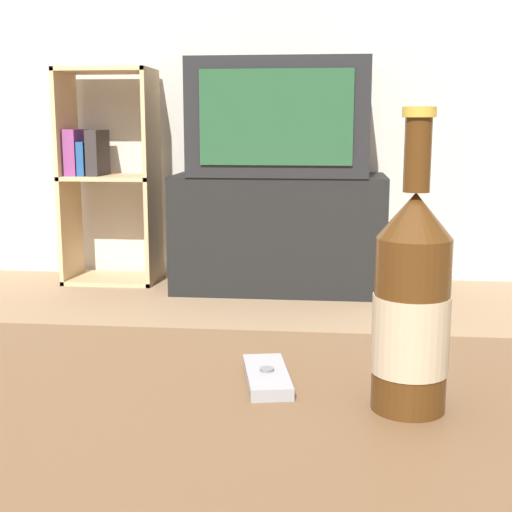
{
  "coord_description": "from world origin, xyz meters",
  "views": [
    {
      "loc": [
        0.18,
        -0.62,
        0.78
      ],
      "look_at": [
        0.07,
        0.38,
        0.59
      ],
      "focal_mm": 50.0,
      "sensor_mm": 36.0,
      "label": 1
    }
  ],
  "objects_px": {
    "television": "(280,118)",
    "beer_bottle": "(411,306)",
    "bookshelf": "(104,172)",
    "cell_phone": "(267,376)",
    "tv_stand": "(279,232)"
  },
  "relations": [
    {
      "from": "bookshelf",
      "to": "beer_bottle",
      "type": "bearing_deg",
      "value": -66.28
    },
    {
      "from": "television",
      "to": "beer_bottle",
      "type": "height_order",
      "value": "television"
    },
    {
      "from": "beer_bottle",
      "to": "cell_phone",
      "type": "bearing_deg",
      "value": 158.61
    },
    {
      "from": "television",
      "to": "cell_phone",
      "type": "relative_size",
      "value": 6.43
    },
    {
      "from": "cell_phone",
      "to": "television",
      "type": "bearing_deg",
      "value": 82.79
    },
    {
      "from": "tv_stand",
      "to": "cell_phone",
      "type": "distance_m",
      "value": 2.6
    },
    {
      "from": "television",
      "to": "beer_bottle",
      "type": "distance_m",
      "value": 2.67
    },
    {
      "from": "television",
      "to": "beer_bottle",
      "type": "relative_size",
      "value": 2.67
    },
    {
      "from": "beer_bottle",
      "to": "cell_phone",
      "type": "relative_size",
      "value": 2.41
    },
    {
      "from": "tv_stand",
      "to": "cell_phone",
      "type": "xyz_separation_m",
      "value": [
        0.18,
        -2.59,
        0.23
      ]
    },
    {
      "from": "television",
      "to": "cell_phone",
      "type": "distance_m",
      "value": 2.61
    },
    {
      "from": "cell_phone",
      "to": "bookshelf",
      "type": "bearing_deg",
      "value": 100.34
    },
    {
      "from": "tv_stand",
      "to": "beer_bottle",
      "type": "xyz_separation_m",
      "value": [
        0.33,
        -2.64,
        0.33
      ]
    },
    {
      "from": "bookshelf",
      "to": "beer_bottle",
      "type": "height_order",
      "value": "bookshelf"
    },
    {
      "from": "tv_stand",
      "to": "television",
      "type": "relative_size",
      "value": 1.22
    }
  ]
}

